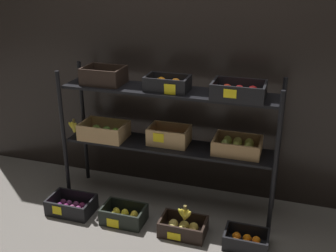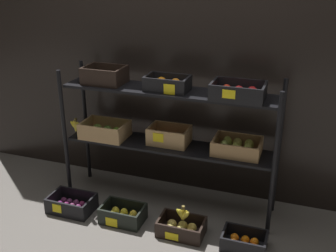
{
  "view_description": "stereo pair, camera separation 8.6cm",
  "coord_description": "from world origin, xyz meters",
  "px_view_note": "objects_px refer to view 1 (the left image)",
  "views": [
    {
      "loc": [
        0.87,
        -2.73,
        1.82
      ],
      "look_at": [
        0.0,
        0.0,
        0.67
      ],
      "focal_mm": 43.49,
      "sensor_mm": 36.0,
      "label": 1
    },
    {
      "loc": [
        0.95,
        -2.7,
        1.82
      ],
      "look_at": [
        0.0,
        0.0,
        0.67
      ],
      "focal_mm": 43.49,
      "sensor_mm": 36.0,
      "label": 2
    }
  ],
  "objects_px": {
    "crate_ground_plum": "(72,207)",
    "crate_ground_tangerine": "(246,241)",
    "crate_ground_lemon": "(124,216)",
    "banana_bunch_loose": "(185,214)",
    "crate_ground_apple_gold": "(183,228)",
    "display_rack": "(169,119)"
  },
  "relations": [
    {
      "from": "crate_ground_plum",
      "to": "crate_ground_tangerine",
      "type": "bearing_deg",
      "value": -0.2
    },
    {
      "from": "crate_ground_lemon",
      "to": "banana_bunch_loose",
      "type": "bearing_deg",
      "value": -1.01
    },
    {
      "from": "crate_ground_apple_gold",
      "to": "crate_ground_tangerine",
      "type": "xyz_separation_m",
      "value": [
        0.45,
        -0.0,
        -0.0
      ]
    },
    {
      "from": "crate_ground_plum",
      "to": "banana_bunch_loose",
      "type": "bearing_deg",
      "value": -0.37
    },
    {
      "from": "display_rack",
      "to": "banana_bunch_loose",
      "type": "height_order",
      "value": "display_rack"
    },
    {
      "from": "crate_ground_plum",
      "to": "crate_ground_apple_gold",
      "type": "bearing_deg",
      "value": -0.14
    },
    {
      "from": "crate_ground_plum",
      "to": "crate_ground_lemon",
      "type": "xyz_separation_m",
      "value": [
        0.44,
        0.0,
        0.01
      ]
    },
    {
      "from": "display_rack",
      "to": "crate_ground_apple_gold",
      "type": "xyz_separation_m",
      "value": [
        0.23,
        -0.37,
        -0.69
      ]
    },
    {
      "from": "crate_ground_lemon",
      "to": "crate_ground_tangerine",
      "type": "distance_m",
      "value": 0.92
    },
    {
      "from": "crate_ground_plum",
      "to": "banana_bunch_loose",
      "type": "distance_m",
      "value": 0.93
    },
    {
      "from": "display_rack",
      "to": "banana_bunch_loose",
      "type": "distance_m",
      "value": 0.71
    },
    {
      "from": "crate_ground_lemon",
      "to": "banana_bunch_loose",
      "type": "relative_size",
      "value": 2.63
    },
    {
      "from": "banana_bunch_loose",
      "to": "crate_ground_apple_gold",
      "type": "bearing_deg",
      "value": 163.54
    },
    {
      "from": "crate_ground_plum",
      "to": "crate_ground_tangerine",
      "type": "xyz_separation_m",
      "value": [
        1.36,
        -0.0,
        -0.0
      ]
    },
    {
      "from": "display_rack",
      "to": "crate_ground_plum",
      "type": "xyz_separation_m",
      "value": [
        -0.68,
        -0.36,
        -0.69
      ]
    },
    {
      "from": "display_rack",
      "to": "crate_ground_apple_gold",
      "type": "distance_m",
      "value": 0.81
    },
    {
      "from": "display_rack",
      "to": "crate_ground_tangerine",
      "type": "bearing_deg",
      "value": -28.55
    },
    {
      "from": "display_rack",
      "to": "crate_ground_plum",
      "type": "bearing_deg",
      "value": -151.87
    },
    {
      "from": "display_rack",
      "to": "crate_ground_tangerine",
      "type": "xyz_separation_m",
      "value": [
        0.68,
        -0.37,
        -0.69
      ]
    },
    {
      "from": "crate_ground_plum",
      "to": "banana_bunch_loose",
      "type": "height_order",
      "value": "banana_bunch_loose"
    },
    {
      "from": "crate_ground_tangerine",
      "to": "crate_ground_plum",
      "type": "bearing_deg",
      "value": 179.8
    },
    {
      "from": "crate_ground_lemon",
      "to": "crate_ground_tangerine",
      "type": "height_order",
      "value": "crate_ground_lemon"
    }
  ]
}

